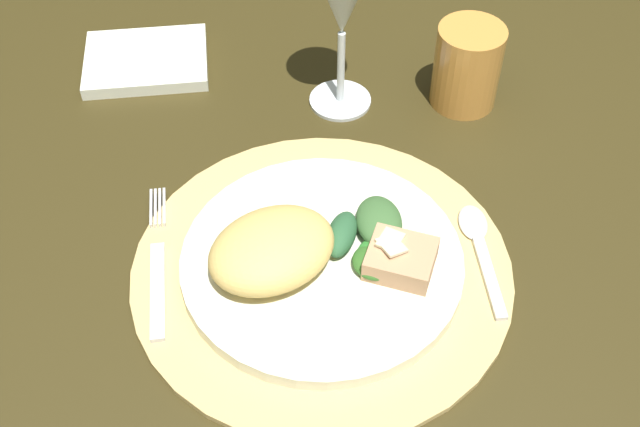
% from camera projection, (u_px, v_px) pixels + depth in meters
% --- Properties ---
extents(dining_table, '(1.47, 1.06, 0.73)m').
position_uv_depth(dining_table, '(347.00, 337.00, 0.83)').
color(dining_table, '#362D13').
rests_on(dining_table, ground).
extents(placemat, '(0.33, 0.33, 0.01)m').
position_uv_depth(placemat, '(322.00, 269.00, 0.70)').
color(placemat, tan).
rests_on(placemat, dining_table).
extents(dinner_plate, '(0.24, 0.24, 0.01)m').
position_uv_depth(dinner_plate, '(322.00, 262.00, 0.69)').
color(dinner_plate, silver).
rests_on(dinner_plate, placemat).
extents(pasta_serving, '(0.14, 0.13, 0.04)m').
position_uv_depth(pasta_serving, '(272.00, 250.00, 0.66)').
color(pasta_serving, '#EAC266').
rests_on(pasta_serving, dinner_plate).
extents(salad_greens, '(0.08, 0.10, 0.03)m').
position_uv_depth(salad_greens, '(371.00, 238.00, 0.69)').
color(salad_greens, '#326423').
rests_on(salad_greens, dinner_plate).
extents(bread_piece, '(0.07, 0.06, 0.02)m').
position_uv_depth(bread_piece, '(401.00, 259.00, 0.67)').
color(bread_piece, tan).
rests_on(bread_piece, dinner_plate).
extents(fork, '(0.03, 0.17, 0.00)m').
position_uv_depth(fork, '(158.00, 267.00, 0.69)').
color(fork, silver).
rests_on(fork, placemat).
extents(spoon, '(0.03, 0.13, 0.01)m').
position_uv_depth(spoon, '(478.00, 240.00, 0.71)').
color(spoon, silver).
rests_on(spoon, placemat).
extents(napkin, '(0.14, 0.12, 0.01)m').
position_uv_depth(napkin, '(146.00, 61.00, 0.89)').
color(napkin, white).
rests_on(napkin, dining_table).
extents(amber_tumbler, '(0.07, 0.07, 0.09)m').
position_uv_depth(amber_tumbler, '(467.00, 66.00, 0.82)').
color(amber_tumbler, gold).
rests_on(amber_tumbler, dining_table).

